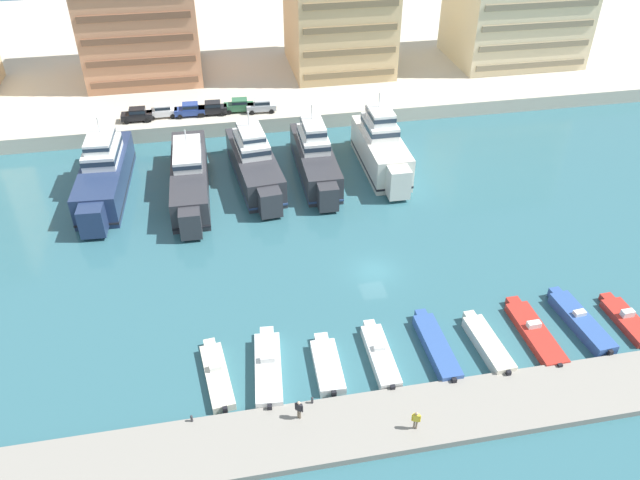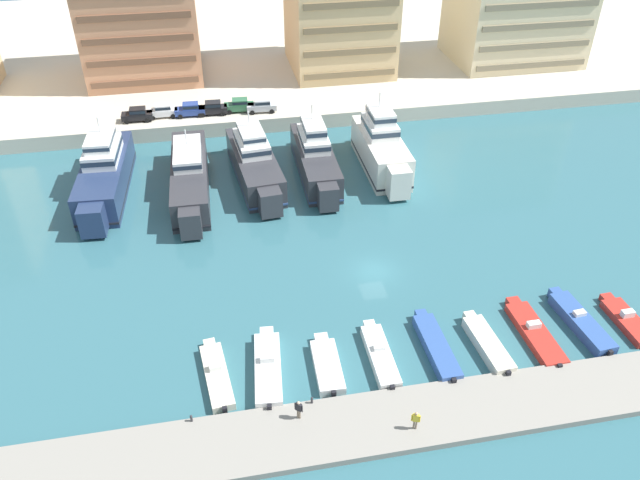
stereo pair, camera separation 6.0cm
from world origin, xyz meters
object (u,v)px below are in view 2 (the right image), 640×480
object	(u,v)px
yacht_charcoal_mid_left	(255,163)
car_black_far_left	(137,114)
car_green_center	(239,105)
car_silver_center_right	(262,105)
motorboat_cream_center_right	(487,344)
motorboat_white_center_left	(380,355)
pedestrian_near_edge	(416,419)
pedestrian_mid_deck	(299,408)
motorboat_blue_right	(580,322)
motorboat_red_far_right	(627,320)
yacht_charcoal_left	(190,176)
motorboat_red_mid_right	(534,332)
car_black_center_left	(213,108)
car_white_left	(163,110)
motorboat_cream_far_left	(217,375)
motorboat_white_left	(268,368)
motorboat_white_mid_left	(327,365)
yacht_navy_far_left	(104,173)
motorboat_blue_center	(436,346)
car_blue_mid_left	(190,109)
yacht_ivory_center	(382,148)
yacht_charcoal_center_left	(315,157)

from	to	relation	value
yacht_charcoal_mid_left	car_black_far_left	distance (m)	20.85
car_green_center	car_silver_center_right	size ratio (longest dim) A/B	1.01
yacht_charcoal_mid_left	motorboat_cream_center_right	bearing A→B (deg)	-63.26
motorboat_white_center_left	car_silver_center_right	world-z (taller)	car_silver_center_right
pedestrian_near_edge	pedestrian_mid_deck	size ratio (longest dim) A/B	0.99
motorboat_cream_center_right	motorboat_blue_right	xyz separation A→B (m)	(9.08, 1.02, 0.03)
motorboat_red_far_right	car_silver_center_right	world-z (taller)	car_silver_center_right
pedestrian_near_edge	car_black_far_left	bearing A→B (deg)	111.81
car_green_center	pedestrian_mid_deck	distance (m)	52.34
yacht_charcoal_left	motorboat_red_mid_right	world-z (taller)	yacht_charcoal_left
motorboat_white_center_left	car_silver_center_right	bearing A→B (deg)	95.40
motorboat_red_far_right	car_black_center_left	xyz separation A→B (m)	(-33.70, 46.94, 2.63)
car_white_left	car_black_center_left	world-z (taller)	same
motorboat_cream_far_left	yacht_charcoal_left	bearing A→B (deg)	92.57
motorboat_white_left	pedestrian_mid_deck	size ratio (longest dim) A/B	4.97
motorboat_white_center_left	car_silver_center_right	distance (m)	46.82
motorboat_white_left	motorboat_white_mid_left	world-z (taller)	motorboat_white_left
motorboat_red_mid_right	car_white_left	bearing A→B (deg)	123.88
motorboat_cream_far_left	car_silver_center_right	bearing A→B (deg)	79.01
yacht_navy_far_left	motorboat_red_mid_right	xyz separation A→B (m)	(38.16, -31.74, -2.05)
motorboat_blue_right	car_black_far_left	world-z (taller)	car_black_far_left
motorboat_white_center_left	motorboat_red_far_right	world-z (taller)	motorboat_red_far_right
car_black_far_left	pedestrian_mid_deck	size ratio (longest dim) A/B	2.35
motorboat_cream_center_right	car_green_center	distance (m)	50.62
motorboat_cream_center_right	pedestrian_mid_deck	bearing A→B (deg)	-164.71
motorboat_red_mid_right	motorboat_red_far_right	bearing A→B (deg)	-0.75
motorboat_blue_center	motorboat_red_mid_right	size ratio (longest dim) A/B	0.96
motorboat_blue_right	car_black_center_left	size ratio (longest dim) A/B	2.07
yacht_navy_far_left	car_silver_center_right	size ratio (longest dim) A/B	4.72
yacht_charcoal_mid_left	motorboat_red_far_right	xyz separation A→B (m)	(29.51, -31.51, -1.87)
motorboat_white_left	motorboat_red_mid_right	distance (m)	23.05
pedestrian_mid_deck	car_blue_mid_left	bearing A→B (deg)	97.22
motorboat_cream_far_left	motorboat_red_far_right	distance (m)	35.90
motorboat_white_center_left	car_white_left	bearing A→B (deg)	110.69
motorboat_blue_right	car_green_center	world-z (taller)	car_green_center
motorboat_white_mid_left	car_blue_mid_left	bearing A→B (deg)	101.60
motorboat_white_left	motorboat_blue_right	distance (m)	27.52
yacht_charcoal_left	motorboat_white_center_left	size ratio (longest dim) A/B	2.64
yacht_navy_far_left	motorboat_red_mid_right	distance (m)	49.68
yacht_ivory_center	yacht_charcoal_mid_left	bearing A→B (deg)	179.71
motorboat_cream_far_left	motorboat_red_far_right	bearing A→B (deg)	-0.62
motorboat_blue_center	car_black_far_left	bearing A→B (deg)	119.20
motorboat_white_mid_left	motorboat_blue_right	bearing A→B (deg)	1.83
motorboat_blue_center	car_green_center	xyz separation A→B (m)	(-12.32, 47.17, 2.53)
motorboat_cream_far_left	pedestrian_near_edge	bearing A→B (deg)	-30.11
motorboat_cream_center_right	car_black_center_left	bearing A→B (deg)	113.18
motorboat_red_far_right	pedestrian_near_edge	xyz separation A→B (m)	(-22.02, -7.66, 1.22)
car_silver_center_right	pedestrian_near_edge	size ratio (longest dim) A/B	2.40
yacht_charcoal_center_left	motorboat_blue_center	xyz separation A→B (m)	(4.49, -31.42, -1.82)
motorboat_white_left	motorboat_cream_center_right	xyz separation A→B (m)	(18.43, -0.73, -0.04)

